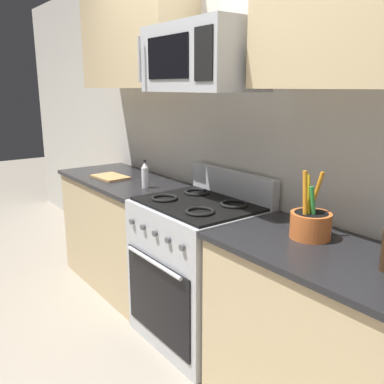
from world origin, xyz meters
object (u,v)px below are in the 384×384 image
(microwave, at_px, (203,58))
(utensil_crock, at_px, (310,223))
(range_oven, at_px, (198,270))
(bottle_vinegar, at_px, (145,175))
(cutting_board, at_px, (110,177))

(microwave, height_order, utensil_crock, microwave)
(range_oven, distance_m, bottle_vinegar, 0.79)
(cutting_board, bearing_deg, microwave, 5.99)
(microwave, relative_size, cutting_board, 2.41)
(microwave, bearing_deg, cutting_board, -174.01)
(microwave, bearing_deg, range_oven, -89.94)
(cutting_board, bearing_deg, range_oven, 4.54)
(range_oven, relative_size, microwave, 1.51)
(range_oven, distance_m, cutting_board, 1.14)
(microwave, height_order, bottle_vinegar, microwave)
(range_oven, relative_size, bottle_vinegar, 5.35)
(range_oven, xyz_separation_m, microwave, (-0.00, 0.03, 1.30))
(utensil_crock, xyz_separation_m, bottle_vinegar, (-1.37, -0.11, 0.02))
(bottle_vinegar, bearing_deg, utensil_crock, 4.52)
(microwave, xyz_separation_m, cutting_board, (-1.05, -0.11, -0.86))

